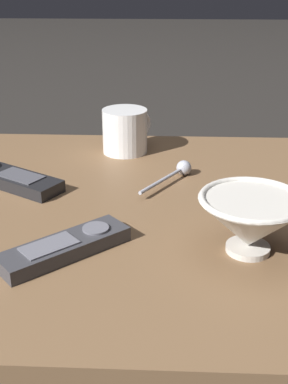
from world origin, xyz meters
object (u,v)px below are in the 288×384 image
at_px(cereal_bowl, 250,221).
at_px(teaspoon, 180,170).
at_px(coffee_mug, 126,131).
at_px(tv_remote_near, 65,247).
at_px(tv_remote_far, 11,178).

bearing_deg(cereal_bowl, teaspoon, 108.98).
bearing_deg(coffee_mug, tv_remote_near, -96.89).
height_order(coffee_mug, tv_remote_near, coffee_mug).
height_order(cereal_bowl, tv_remote_near, cereal_bowl).
xyz_separation_m(coffee_mug, tv_remote_far, (-0.17, -0.17, -0.03)).
bearing_deg(tv_remote_far, cereal_bowl, -28.79).
bearing_deg(tv_remote_near, teaspoon, 60.27).
bearing_deg(teaspoon, tv_remote_near, -119.73).
xyz_separation_m(tv_remote_near, tv_remote_far, (-0.13, 0.21, 0.00)).
relative_size(coffee_mug, teaspoon, 0.81).
bearing_deg(teaspoon, coffee_mug, 128.82).
bearing_deg(tv_remote_near, cereal_bowl, 4.42).
relative_size(teaspoon, tv_remote_near, 0.77).
distance_m(teaspoon, tv_remote_far, 0.28).
distance_m(cereal_bowl, teaspoon, 0.25).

